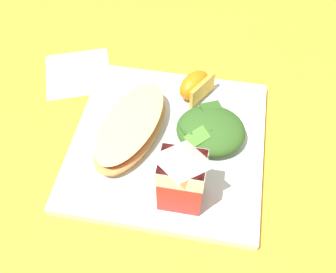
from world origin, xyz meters
TOP-DOWN VIEW (x-y plane):
  - ground at (0.00, 0.00)m, footprint 3.00×3.00m
  - white_plate at (0.00, 0.00)m, footprint 0.28×0.28m
  - cheesy_pizza_bread at (0.06, -0.00)m, footprint 0.12×0.18m
  - green_salad_pile at (-0.06, -0.01)m, footprint 0.10×0.09m
  - milk_carton at (-0.03, 0.09)m, footprint 0.06×0.04m
  - orange_wedge_front at (-0.03, -0.10)m, footprint 0.06×0.07m
  - paper_napkin at (0.18, -0.13)m, footprint 0.14×0.14m

SIDE VIEW (x-z plane):
  - ground at x=0.00m, z-range 0.00..0.00m
  - paper_napkin at x=0.18m, z-range 0.00..0.00m
  - white_plate at x=0.00m, z-range 0.00..0.02m
  - cheesy_pizza_bread at x=0.06m, z-range 0.02..0.05m
  - orange_wedge_front at x=-0.03m, z-range 0.02..0.06m
  - green_salad_pile at x=-0.06m, z-range 0.02..0.06m
  - milk_carton at x=-0.03m, z-range 0.02..0.13m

